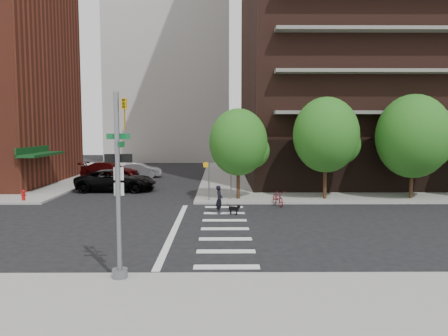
% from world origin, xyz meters
% --- Properties ---
extents(ground, '(120.00, 120.00, 0.00)m').
position_xyz_m(ground, '(0.00, 0.00, 0.00)').
color(ground, black).
rests_on(ground, ground).
extents(sidewalk_ne, '(39.00, 33.00, 0.15)m').
position_xyz_m(sidewalk_ne, '(20.50, 23.50, 0.07)').
color(sidewalk_ne, gray).
rests_on(sidewalk_ne, ground).
extents(crosswalk, '(3.85, 13.00, 0.01)m').
position_xyz_m(crosswalk, '(2.21, -0.00, 0.01)').
color(crosswalk, silver).
rests_on(crosswalk, ground).
extents(tree_a, '(4.00, 4.00, 5.90)m').
position_xyz_m(tree_a, '(4.00, 8.50, 4.04)').
color(tree_a, '#301E11').
rests_on(tree_a, sidewalk_ne).
extents(tree_b, '(4.50, 4.50, 6.65)m').
position_xyz_m(tree_b, '(10.00, 8.50, 4.54)').
color(tree_b, '#301E11').
rests_on(tree_b, sidewalk_ne).
extents(tree_c, '(5.00, 5.00, 6.80)m').
position_xyz_m(tree_c, '(16.00, 8.50, 4.45)').
color(tree_c, '#301E11').
rests_on(tree_c, sidewalk_ne).
extents(traffic_signal, '(0.90, 0.75, 6.00)m').
position_xyz_m(traffic_signal, '(-0.47, -7.49, 2.70)').
color(traffic_signal, slate).
rests_on(traffic_signal, sidewalk_s).
extents(pedestrian_signal, '(2.18, 0.67, 2.60)m').
position_xyz_m(pedestrian_signal, '(2.32, 7.92, 1.85)').
color(pedestrian_signal, slate).
rests_on(pedestrian_signal, sidewalk_ne).
extents(fire_hydrant, '(0.24, 0.24, 0.73)m').
position_xyz_m(fire_hydrant, '(-10.50, 7.80, 0.55)').
color(fire_hydrant, '#A50C0C').
rests_on(fire_hydrant, sidewalk_nw).
extents(parked_car_black, '(2.97, 6.26, 1.73)m').
position_xyz_m(parked_car_black, '(-5.50, 13.05, 0.86)').
color(parked_car_black, black).
rests_on(parked_car_black, ground).
extents(parked_car_maroon, '(2.89, 5.94, 1.67)m').
position_xyz_m(parked_car_maroon, '(-8.20, 21.82, 0.83)').
color(parked_car_maroon, '#47090B').
rests_on(parked_car_maroon, ground).
extents(parked_car_silver, '(1.93, 4.61, 1.48)m').
position_xyz_m(parked_car_silver, '(-5.50, 22.86, 0.74)').
color(parked_car_silver, '#9B9CA1').
rests_on(parked_car_silver, ground).
extents(scooter, '(1.02, 1.98, 0.99)m').
position_xyz_m(scooter, '(6.50, 6.50, 0.50)').
color(scooter, maroon).
rests_on(scooter, ground).
extents(dog_walker, '(0.67, 0.51, 1.66)m').
position_xyz_m(dog_walker, '(2.71, 3.95, 0.83)').
color(dog_walker, black).
rests_on(dog_walker, ground).
extents(dog, '(0.67, 0.35, 0.56)m').
position_xyz_m(dog, '(3.58, 3.63, 0.35)').
color(dog, black).
rests_on(dog, ground).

